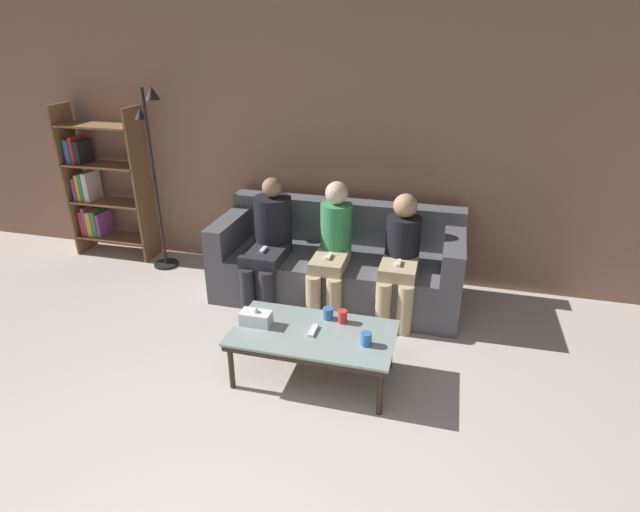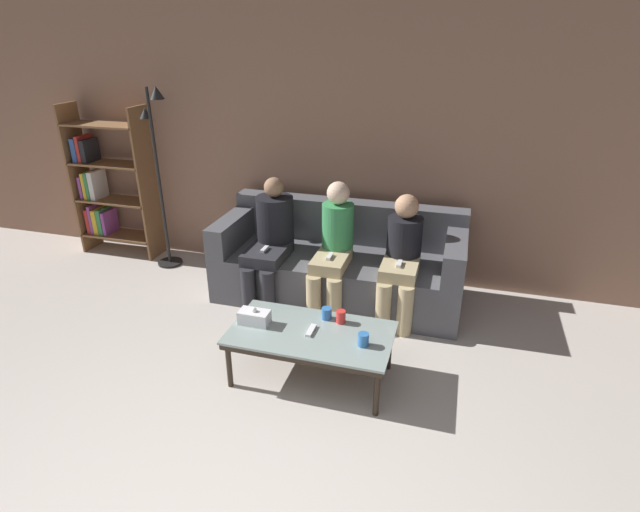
% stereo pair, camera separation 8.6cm
% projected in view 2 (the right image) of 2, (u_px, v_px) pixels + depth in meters
% --- Properties ---
extents(wall_back, '(12.00, 0.06, 2.60)m').
position_uv_depth(wall_back, '(355.00, 148.00, 4.73)').
color(wall_back, '#8C6651').
rests_on(wall_back, ground_plane).
extents(couch, '(2.24, 0.91, 0.84)m').
position_uv_depth(couch, '(340.00, 264.00, 4.68)').
color(couch, '#515156').
rests_on(couch, ground_plane).
extents(coffee_table, '(1.15, 0.62, 0.39)m').
position_uv_depth(coffee_table, '(311.00, 336.00, 3.51)').
color(coffee_table, '#8C9E99').
rests_on(coffee_table, ground_plane).
extents(cup_near_left, '(0.08, 0.08, 0.09)m').
position_uv_depth(cup_near_left, '(327.00, 313.00, 3.64)').
color(cup_near_left, '#3372BF').
rests_on(cup_near_left, coffee_table).
extents(cup_near_right, '(0.07, 0.07, 0.10)m').
position_uv_depth(cup_near_right, '(341.00, 317.00, 3.59)').
color(cup_near_right, red).
rests_on(cup_near_right, coffee_table).
extents(cup_far_center, '(0.07, 0.07, 0.09)m').
position_uv_depth(cup_far_center, '(363.00, 340.00, 3.33)').
color(cup_far_center, '#3372BF').
rests_on(cup_far_center, coffee_table).
extents(tissue_box, '(0.22, 0.12, 0.13)m').
position_uv_depth(tissue_box, '(254.00, 317.00, 3.58)').
color(tissue_box, white).
rests_on(tissue_box, coffee_table).
extents(game_remote, '(0.04, 0.15, 0.02)m').
position_uv_depth(game_remote, '(311.00, 330.00, 3.49)').
color(game_remote, white).
rests_on(game_remote, coffee_table).
extents(bookshelf, '(0.88, 0.32, 1.63)m').
position_uv_depth(bookshelf, '(105.00, 186.00, 5.45)').
color(bookshelf, brown).
rests_on(bookshelf, ground_plane).
extents(standing_lamp, '(0.31, 0.26, 1.84)m').
position_uv_depth(standing_lamp, '(158.00, 160.00, 4.96)').
color(standing_lamp, black).
rests_on(standing_lamp, ground_plane).
extents(seated_person_left_end, '(0.34, 0.70, 1.13)m').
position_uv_depth(seated_person_left_end, '(271.00, 237.00, 4.51)').
color(seated_person_left_end, '#28282D').
rests_on(seated_person_left_end, ground_plane).
extents(seated_person_mid_left, '(0.31, 0.65, 1.14)m').
position_uv_depth(seated_person_mid_left, '(334.00, 246.00, 4.35)').
color(seated_person_mid_left, tan).
rests_on(seated_person_mid_left, ground_plane).
extents(seated_person_mid_right, '(0.31, 0.63, 1.08)m').
position_uv_depth(seated_person_mid_right, '(402.00, 255.00, 4.22)').
color(seated_person_mid_right, tan).
rests_on(seated_person_mid_right, ground_plane).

